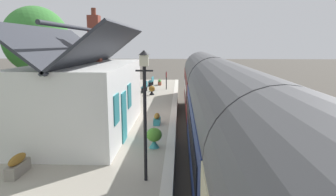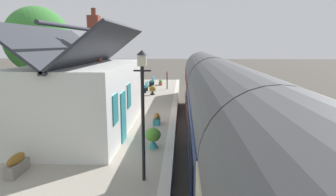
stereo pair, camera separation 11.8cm
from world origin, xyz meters
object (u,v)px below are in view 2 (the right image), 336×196
object	(u,v)px
planter_edge_near	(17,165)
tree_far_left	(37,40)
planter_bench_left	(161,82)
station_building	(86,95)
planter_by_door	(152,90)
station_sign_board	(167,76)
planter_edge_far	(153,137)
lamp_post_platform	(143,92)
train	(226,121)
bench_mid_platform	(137,95)
bench_platform_end	(152,81)
planter_corner_building	(157,119)
bench_by_lamp	(146,86)

from	to	relation	value
planter_edge_near	tree_far_left	bearing A→B (deg)	23.35
planter_bench_left	planter_edge_near	xyz separation A→B (m)	(-20.50, 3.06, 0.04)
station_building	planter_by_door	bearing A→B (deg)	-11.73
station_sign_board	tree_far_left	world-z (taller)	tree_far_left
planter_edge_far	lamp_post_platform	size ratio (longest dim) A/B	0.22
planter_by_door	station_sign_board	bearing A→B (deg)	-18.46
planter_edge_far	planter_edge_near	xyz separation A→B (m)	(-2.60, 4.08, -0.14)
station_building	planter_by_door	distance (m)	10.33
planter_edge_near	train	bearing A→B (deg)	-74.72
train	planter_edge_near	world-z (taller)	train
bench_mid_platform	planter_edge_far	xyz separation A→B (m)	(-9.33, -2.09, -0.03)
bench_platform_end	planter_bench_left	distance (m)	0.96
planter_corner_building	planter_edge_near	bearing A→B (deg)	147.18
planter_by_door	bench_mid_platform	bearing A→B (deg)	163.64
bench_platform_end	bench_mid_platform	distance (m)	8.03
lamp_post_platform	planter_edge_far	bearing A→B (deg)	-0.09
planter_corner_building	station_sign_board	xyz separation A→B (m)	(11.78, 0.07, 0.92)
planter_corner_building	bench_platform_end	bearing A→B (deg)	6.67
bench_platform_end	bench_mid_platform	bearing A→B (deg)	177.79
bench_by_lamp	tree_far_left	distance (m)	9.62
station_building	bench_platform_end	xyz separation A→B (m)	(15.21, -1.56, -1.24)
planter_edge_far	tree_far_left	size ratio (longest dim) A/B	0.11
planter_edge_near	planter_bench_left	bearing A→B (deg)	-8.48
tree_far_left	planter_corner_building	bearing A→B (deg)	-131.60
bench_mid_platform	station_sign_board	distance (m)	6.25
planter_corner_building	lamp_post_platform	world-z (taller)	lamp_post_platform
planter_edge_far	tree_far_left	distance (m)	17.23
bench_by_lamp	tree_far_left	bearing A→B (deg)	94.48
planter_bench_left	station_sign_board	world-z (taller)	station_sign_board
bench_mid_platform	planter_bench_left	distance (m)	8.64
planter_edge_near	lamp_post_platform	world-z (taller)	lamp_post_platform
train	bench_platform_end	distance (m)	18.67
bench_mid_platform	planter_bench_left	xyz separation A→B (m)	(8.57, -1.07, -0.21)
bench_platform_end	bench_by_lamp	distance (m)	3.78
planter_edge_far	planter_corner_building	distance (m)	3.48
planter_corner_building	lamp_post_platform	bearing A→B (deg)	-178.59
planter_bench_left	lamp_post_platform	distance (m)	20.90
bench_by_lamp	planter_edge_far	size ratio (longest dim) A/B	1.62
planter_edge_far	planter_corner_building	size ratio (longest dim) A/B	1.08
train	station_building	distance (m)	6.73
planter_edge_far	planter_edge_near	world-z (taller)	planter_edge_far
planter_corner_building	tree_far_left	distance (m)	14.75
bench_platform_end	planter_by_door	xyz separation A→B (m)	(-5.18, -0.53, -0.09)
planter_bench_left	planter_by_door	bearing A→B (deg)	177.61
station_building	planter_edge_near	world-z (taller)	station_building
station_building	station_sign_board	world-z (taller)	station_building
bench_mid_platform	lamp_post_platform	world-z (taller)	lamp_post_platform
planter_edge_near	tree_far_left	distance (m)	17.34
train	planter_edge_near	xyz separation A→B (m)	(-1.86, 6.80, -1.00)
bench_mid_platform	bench_platform_end	bearing A→B (deg)	-2.21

